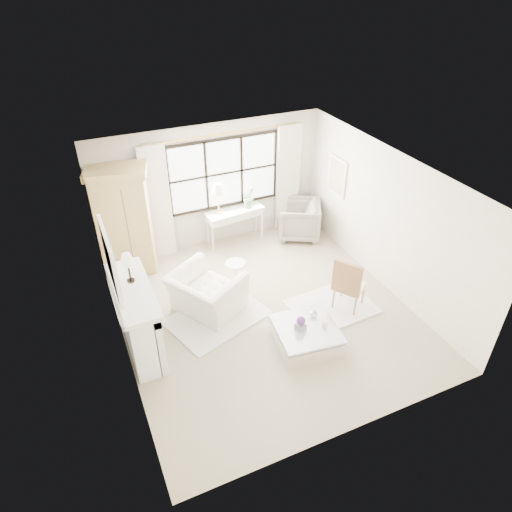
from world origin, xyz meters
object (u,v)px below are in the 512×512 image
(console_table, at_px, (235,226))
(club_armchair, at_px, (206,293))
(armoire, at_px, (124,220))
(coffee_table, at_px, (306,336))

(console_table, height_order, club_armchair, console_table)
(club_armchair, bearing_deg, console_table, -64.94)
(armoire, height_order, coffee_table, armoire)
(armoire, bearing_deg, club_armchair, -46.80)
(club_armchair, height_order, coffee_table, club_armchair)
(coffee_table, bearing_deg, console_table, 94.70)
(armoire, xyz_separation_m, club_armchair, (0.99, -1.91, -0.75))
(armoire, xyz_separation_m, coffee_table, (2.21, -3.44, -0.96))
(console_table, xyz_separation_m, club_armchair, (-1.37, -2.01, -0.01))
(club_armchair, relative_size, coffee_table, 1.07)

